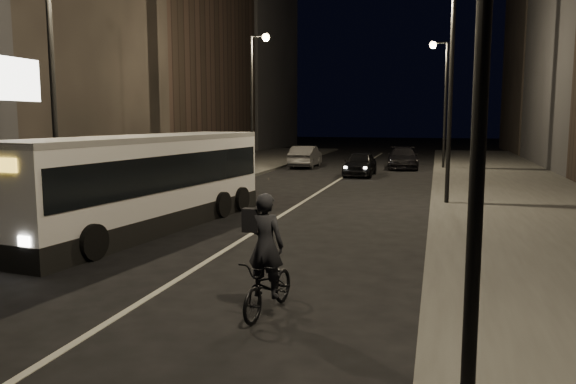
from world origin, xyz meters
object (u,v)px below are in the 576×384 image
Objects in this scene: car_near at (360,164)px; streetlight_right_far at (442,87)px; streetlight_left_near at (59,48)px; city_bus at (147,179)px; car_far at (403,158)px; cyclist_on_bicycle at (268,274)px; streetlight_right_mid at (444,64)px; car_mid at (305,157)px; streetlight_left_far at (256,84)px.

streetlight_right_far is at bearing 48.68° from car_near.
streetlight_right_far is 26.26m from streetlight_left_near.
streetlight_left_near is (-10.66, -24.00, 0.00)m from streetlight_right_far.
car_far is at bearing 82.39° from city_bus.
streetlight_left_near reaches higher than cyclist_on_bicycle.
streetlight_right_mid is 3.79× the size of cyclist_on_bicycle.
streetlight_right_mid is at bearing 45.95° from city_bus.
streetlight_right_mid is 16.00m from streetlight_right_far.
streetlight_right_far reaches higher than cyclist_on_bicycle.
car_mid reaches higher than car_far.
car_mid reaches higher than car_near.
cyclist_on_bicycle reaches higher than car_mid.
car_near is at bearing 84.34° from city_bus.
streetlight_left_far is 7.75m from car_near.
car_far is (6.28, 23.31, -0.84)m from city_bus.
cyclist_on_bicycle is 24.09m from car_near.
streetlight_left_near is 18.00m from streetlight_left_far.
city_bus reaches higher than cyclist_on_bicycle.
streetlight_right_far is 1.93× the size of car_near.
streetlight_right_far is 24.75m from city_bus.
city_bus is 22.47m from car_mid.
car_near is at bearing 7.89° from streetlight_left_far.
cyclist_on_bicycle is (7.78, -5.18, -4.65)m from streetlight_left_near.
city_bus is (-8.65, -22.88, -3.81)m from streetlight_right_far.
car_far is (-2.37, 16.43, -4.65)m from streetlight_right_mid.
streetlight_right_mid is at bearing -86.03° from car_far.
streetlight_right_far is at bearing 66.04° from streetlight_left_near.
cyclist_on_bicycle is at bearing -102.34° from streetlight_right_mid.
streetlight_right_mid is 18.54m from car_mid.
car_far is at bearing 71.25° from streetlight_left_near.
cyclist_on_bicycle is (-2.88, -13.18, -4.65)m from streetlight_right_mid.
streetlight_right_mid is 1.00× the size of streetlight_left_far.
cyclist_on_bicycle is at bearing -95.64° from streetlight_right_far.
streetlight_left_far is at bearing -146.44° from car_far.
streetlight_left_far is (-10.66, -6.00, 0.00)m from streetlight_right_far.
car_near is (4.13, 17.73, -0.84)m from city_bus.
car_mid is (-0.28, 22.45, -0.81)m from city_bus.
car_mid is (-4.42, 4.72, 0.03)m from car_near.
car_near is (6.15, 18.85, -4.64)m from streetlight_left_near.
streetlight_right_far and streetlight_left_near have the same top height.
streetlight_left_near reaches higher than car_mid.
streetlight_right_mid is 0.75× the size of city_bus.
city_bus reaches higher than car_far.
streetlight_left_near is (-10.66, -8.00, 0.00)m from streetlight_right_mid.
car_near is (-4.52, 10.85, -4.64)m from streetlight_right_mid.
car_far is (-2.37, 0.43, -4.65)m from streetlight_right_far.
streetlight_right_far reaches higher than car_far.
streetlight_left_near is at bearing -143.12° from streetlight_right_mid.
cyclist_on_bicycle is 29.38m from car_mid.
streetlight_left_near is 20.37m from car_near.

